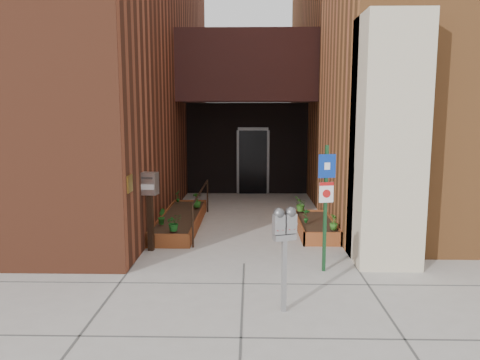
{
  "coord_description": "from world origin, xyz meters",
  "views": [
    {
      "loc": [
        0.11,
        -8.17,
        2.77
      ],
      "look_at": [
        -0.11,
        1.8,
        1.27
      ],
      "focal_mm": 35.0,
      "sensor_mm": 36.0,
      "label": 1
    }
  ],
  "objects": [
    {
      "name": "shrub_left_d",
      "position": [
        -1.85,
        4.2,
        0.46
      ],
      "size": [
        0.2,
        0.2,
        0.32
      ],
      "primitive_type": "imported",
      "rotation": [
        0.0,
        0.0,
        4.95
      ],
      "color": "#195A1A",
      "rests_on": "planter_left"
    },
    {
      "name": "ground",
      "position": [
        0.0,
        0.0,
        0.0
      ],
      "size": [
        80.0,
        80.0,
        0.0
      ],
      "primitive_type": "plane",
      "color": "#9E9991",
      "rests_on": "ground"
    },
    {
      "name": "sign_post",
      "position": [
        1.39,
        -0.36,
        1.34
      ],
      "size": [
        0.3,
        0.1,
        2.19
      ],
      "color": "#163E1F",
      "rests_on": "ground"
    },
    {
      "name": "handrail",
      "position": [
        -1.05,
        2.65,
        0.75
      ],
      "size": [
        0.04,
        3.34,
        0.9
      ],
      "color": "black",
      "rests_on": "ground"
    },
    {
      "name": "shrub_right_a",
      "position": [
        1.85,
        1.34,
        0.46
      ],
      "size": [
        0.23,
        0.23,
        0.32
      ],
      "primitive_type": "imported",
      "rotation": [
        0.0,
        0.0,
        1.18
      ],
      "color": "#2D631C",
      "rests_on": "planter_right"
    },
    {
      "name": "shrub_right_c",
      "position": [
        1.35,
        3.1,
        0.48
      ],
      "size": [
        0.42,
        0.42,
        0.36
      ],
      "primitive_type": "imported",
      "rotation": [
        0.0,
        0.0,
        4.36
      ],
      "color": "#2B5F1B",
      "rests_on": "planter_right"
    },
    {
      "name": "architecture",
      "position": [
        -0.18,
        6.89,
        4.98
      ],
      "size": [
        20.0,
        14.6,
        10.0
      ],
      "color": "brown",
      "rests_on": "ground"
    },
    {
      "name": "payment_dropbox",
      "position": [
        -1.86,
        0.78,
        1.13
      ],
      "size": [
        0.34,
        0.28,
        1.57
      ],
      "color": "black",
      "rests_on": "ground"
    },
    {
      "name": "shrub_left_a",
      "position": [
        -1.46,
        1.16,
        0.48
      ],
      "size": [
        0.44,
        0.44,
        0.35
      ],
      "primitive_type": "imported",
      "rotation": [
        0.0,
        0.0,
        0.56
      ],
      "color": "#19581B",
      "rests_on": "planter_left"
    },
    {
      "name": "shrub_left_c",
      "position": [
        -1.25,
        3.49,
        0.49
      ],
      "size": [
        0.26,
        0.26,
        0.38
      ],
      "primitive_type": "imported",
      "rotation": [
        0.0,
        0.0,
        3.36
      ],
      "color": "#205919",
      "rests_on": "planter_left"
    },
    {
      "name": "parking_meter",
      "position": [
        0.58,
        -2.01,
        1.14
      ],
      "size": [
        0.34,
        0.22,
        1.48
      ],
      "color": "#939395",
      "rests_on": "ground"
    },
    {
      "name": "shrub_right_b",
      "position": [
        1.35,
        1.93,
        0.46
      ],
      "size": [
        0.18,
        0.18,
        0.31
      ],
      "primitive_type": "imported",
      "rotation": [
        0.0,
        0.0,
        3.03
      ],
      "color": "#17501A",
      "rests_on": "planter_right"
    },
    {
      "name": "shrub_left_b",
      "position": [
        -1.83,
        1.72,
        0.47
      ],
      "size": [
        0.22,
        0.22,
        0.34
      ],
      "primitive_type": "imported",
      "rotation": [
        0.0,
        0.0,
        1.79
      ],
      "color": "#1E621C",
      "rests_on": "planter_left"
    },
    {
      "name": "planter_right",
      "position": [
        1.6,
        2.2,
        0.13
      ],
      "size": [
        0.8,
        2.2,
        0.3
      ],
      "color": "maroon",
      "rests_on": "ground"
    },
    {
      "name": "planter_left",
      "position": [
        -1.55,
        2.7,
        0.13
      ],
      "size": [
        0.9,
        3.6,
        0.3
      ],
      "color": "maroon",
      "rests_on": "ground"
    }
  ]
}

